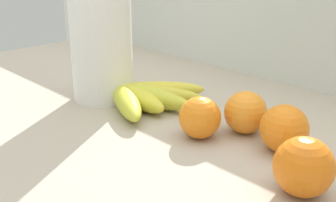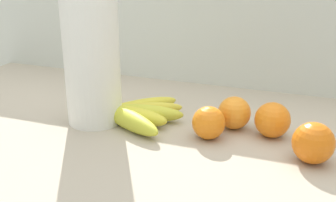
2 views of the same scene
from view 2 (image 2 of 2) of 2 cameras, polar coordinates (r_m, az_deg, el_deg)
name	(u,v)px [view 2 (image 2 of 2)]	position (r m, az deg, el deg)	size (l,w,h in m)	color
wall_back	(226,173)	(1.36, 7.87, -9.74)	(1.94, 0.06, 1.30)	silver
banana_bunch	(135,113)	(0.95, -4.52, -1.70)	(0.21, 0.24, 0.04)	gold
orange_center	(272,120)	(0.90, 14.06, -2.51)	(0.07, 0.07, 0.07)	orange
orange_far_right	(313,143)	(0.81, 19.21, -5.42)	(0.08, 0.08, 0.08)	orange
orange_back_left	(234,113)	(0.92, 9.03, -1.59)	(0.07, 0.07, 0.07)	orange
orange_right	(209,122)	(0.87, 5.61, -2.91)	(0.07, 0.07, 0.07)	orange
paper_towel_roll	(92,58)	(0.93, -10.34, 5.74)	(0.12, 0.12, 0.32)	white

